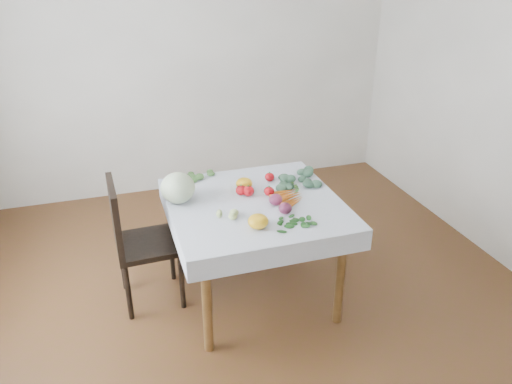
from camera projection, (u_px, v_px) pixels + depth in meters
The scene contains 19 objects.
ground at pixel (255, 294), 3.63m from camera, with size 4.00×4.00×0.00m, color #56341B.
back_wall at pixel (192, 56), 4.76m from camera, with size 4.00×0.04×2.70m, color white.
table at pixel (255, 216), 3.35m from camera, with size 1.00×1.00×0.75m.
tablecloth at pixel (255, 202), 3.31m from camera, with size 1.12×1.12×0.01m, color white.
chair at pixel (134, 236), 3.35m from camera, with size 0.43×0.43×0.93m.
cabbage at pixel (178, 188), 3.26m from camera, with size 0.23×0.23×0.20m, color beige.
tomato_a at pixel (269, 191), 3.38m from camera, with size 0.07×0.07×0.06m, color #B20B12.
tomato_b at pixel (270, 177), 3.59m from camera, with size 0.07×0.07×0.06m, color #B20B12.
tomato_c at pixel (248, 191), 3.37m from camera, with size 0.08×0.08×0.07m, color #B20B12.
tomato_d at pixel (241, 190), 3.39m from camera, with size 0.08×0.08×0.07m, color #B20B12.
heirloom_back at pixel (244, 184), 3.47m from camera, with size 0.11×0.11×0.08m, color yellow.
heirloom_front at pixel (258, 221), 2.98m from camera, with size 0.12×0.12×0.09m, color yellow.
onion_a at pixel (276, 200), 3.25m from camera, with size 0.09×0.09×0.08m, color #4F162F.
onion_b at pixel (285, 208), 3.15m from camera, with size 0.09×0.09×0.07m, color #4F162F.
tomatillo_cluster at pixel (228, 215), 3.10m from camera, with size 0.11×0.12×0.04m.
carrot_bunch at pixel (289, 198), 3.32m from camera, with size 0.21×0.30×0.03m.
kale_bunch at pixel (296, 180), 3.57m from camera, with size 0.36×0.27×0.04m.
basil_bunch at pixel (294, 223), 3.04m from camera, with size 0.23×0.20×0.01m.
dill_bunch at pixel (198, 178), 3.62m from camera, with size 0.23×0.23×0.03m.
Camera 1 is at (-0.88, -2.81, 2.26)m, focal length 35.00 mm.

